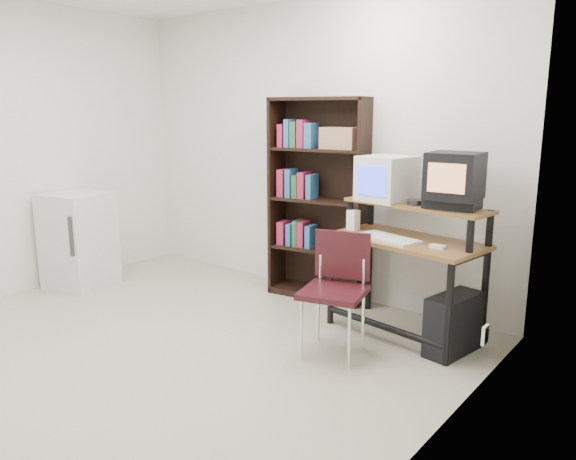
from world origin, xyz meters
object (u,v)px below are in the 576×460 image
Objects in this scene: computer_desk at (407,246)px; bookshelf at (320,197)px; school_chair at (337,280)px; pc_tower at (453,324)px; crt_monitor at (387,179)px; mini_fridge at (79,240)px; crt_tv at (455,176)px.

computer_desk is 1.08m from bookshelf.
school_chair is 0.47× the size of bookshelf.
bookshelf is (-1.44, 0.43, 0.70)m from pc_tower.
computer_desk is at bearing -16.53° from crt_monitor.
pc_tower is at bearing 1.54° from mini_fridge.
computer_desk is 2.77× the size of crt_monitor.
bookshelf is (-0.77, 0.89, 0.39)m from school_chair.
pc_tower is at bearing -9.20° from crt_monitor.
crt_monitor is at bearing 161.19° from computer_desk.
crt_tv is 1.09m from school_chair.
school_chair is at bearing -133.44° from crt_tv.
bookshelf is at bearing 115.79° from school_chair.
mini_fridge is (-2.74, -0.27, -0.06)m from school_chair.
crt_tv reaches higher than mini_fridge.
mini_fridge is (-2.97, -0.84, -0.23)m from computer_desk.
crt_monitor is 0.24× the size of bookshelf.
crt_tv is at bearing 4.96° from mini_fridge.
mini_fridge is at bearing 170.54° from school_chair.
pc_tower is (0.69, -0.25, -0.93)m from crt_monitor.
crt_tv is 1.03m from pc_tower.
bookshelf reaches higher than crt_tv.
crt_tv reaches higher than pc_tower.
computer_desk is 1.32× the size of mini_fridge.
school_chair is at bearing -57.14° from bookshelf.
bookshelf is at bearing 170.91° from computer_desk.
school_chair is (-0.54, -0.64, -0.70)m from crt_tv.
pc_tower is at bearing -6.64° from computer_desk.
crt_monitor reaches higher than mini_fridge.
crt_monitor is at bearing 169.88° from pc_tower.
crt_monitor is 0.95m from school_chair.
crt_monitor reaches higher than computer_desk.
pc_tower is at bearing -24.78° from bookshelf.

